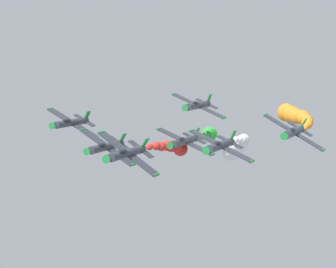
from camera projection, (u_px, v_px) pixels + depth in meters
airplane_lead at (127, 153)px, 85.84m from camera, size 8.21×10.35×5.51m
smoke_trail_lead at (173, 147)px, 99.98m from camera, size 2.21×12.85×3.28m
airplane_left_inner at (220, 145)px, 90.07m from camera, size 8.91×10.35×4.14m
smoke_trail_left_inner at (236, 147)px, 114.36m from camera, size 9.77×24.39×7.05m
airplane_right_inner at (106, 147)px, 96.59m from camera, size 8.43×10.35×5.14m
airplane_left_outer at (184, 141)px, 101.27m from camera, size 9.00×10.35×3.91m
smoke_trail_left_outer at (209, 134)px, 117.70m from camera, size 4.97×15.27×2.97m
airplane_right_outer at (294, 132)px, 92.70m from camera, size 8.53×10.35×4.95m
smoke_trail_right_outer at (296, 116)px, 120.94m from camera, size 11.17×29.42×3.52m
airplane_trailing at (71, 123)px, 106.29m from camera, size 8.67×10.35×4.67m
airplane_high_slot at (198, 105)px, 108.13m from camera, size 8.97×10.35×4.00m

